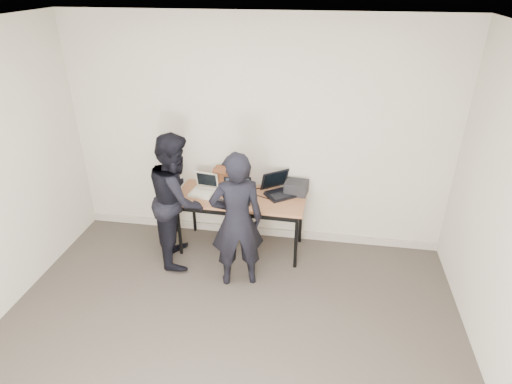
% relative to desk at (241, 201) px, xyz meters
% --- Properties ---
extents(room, '(4.60, 4.60, 2.80)m').
position_rel_desk_xyz_m(room, '(0.13, -1.90, 0.69)').
color(room, '#3E362F').
rests_on(room, ground).
extents(desk, '(1.52, 0.69, 0.72)m').
position_rel_desk_xyz_m(desk, '(0.00, 0.00, 0.00)').
color(desk, brown).
rests_on(desk, ground).
extents(laptop_beige, '(0.32, 0.31, 0.23)m').
position_rel_desk_xyz_m(laptop_beige, '(-0.44, 0.02, 0.10)').
color(laptop_beige, '#BFB699').
rests_on(laptop_beige, desk).
extents(laptop_center, '(0.35, 0.34, 0.24)m').
position_rel_desk_xyz_m(laptop_center, '(-0.03, -0.05, 0.11)').
color(laptop_center, black).
rests_on(laptop_center, desk).
extents(laptop_right, '(0.48, 0.48, 0.26)m').
position_rel_desk_xyz_m(laptop_right, '(0.43, 0.15, 0.12)').
color(laptop_right, black).
rests_on(laptop_right, desk).
extents(leather_satchel, '(0.37, 0.21, 0.25)m').
position_rel_desk_xyz_m(leather_satchel, '(-0.18, 0.23, 0.19)').
color(leather_satchel, brown).
rests_on(leather_satchel, desk).
extents(tissue, '(0.15, 0.12, 0.08)m').
position_rel_desk_xyz_m(tissue, '(-0.15, 0.23, 0.34)').
color(tissue, white).
rests_on(tissue, leather_satchel).
extents(equipment_box, '(0.28, 0.25, 0.15)m').
position_rel_desk_xyz_m(equipment_box, '(0.63, 0.19, 0.13)').
color(equipment_box, black).
rests_on(equipment_box, desk).
extents(power_brick, '(0.09, 0.06, 0.03)m').
position_rel_desk_xyz_m(power_brick, '(-0.22, -0.17, 0.08)').
color(power_brick, black).
rests_on(power_brick, desk).
extents(cables, '(1.15, 0.44, 0.01)m').
position_rel_desk_xyz_m(cables, '(0.05, 0.00, 0.06)').
color(cables, black).
rests_on(cables, desk).
extents(person_typist, '(0.64, 0.51, 1.53)m').
position_rel_desk_xyz_m(person_typist, '(0.08, -0.61, 0.11)').
color(person_typist, black).
rests_on(person_typist, ground).
extents(person_observer, '(0.76, 0.88, 1.55)m').
position_rel_desk_xyz_m(person_observer, '(-0.67, -0.27, 0.11)').
color(person_observer, black).
rests_on(person_observer, ground).
extents(baseboard, '(4.50, 0.03, 0.10)m').
position_rel_desk_xyz_m(baseboard, '(0.13, 0.34, -0.61)').
color(baseboard, '#A59B89').
rests_on(baseboard, ground).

